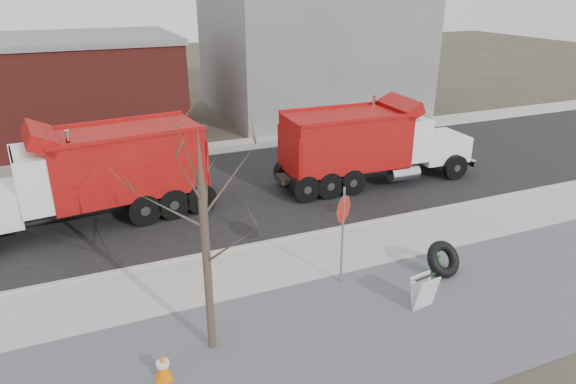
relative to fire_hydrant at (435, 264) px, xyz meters
name	(u,v)px	position (x,y,z in m)	size (l,w,h in m)	color
ground	(295,265)	(-3.44, 2.01, -0.35)	(120.00, 120.00, 0.00)	#383328
gravel_verge	(354,334)	(-3.44, -1.49, -0.34)	(60.00, 5.00, 0.03)	slate
sidewalk	(292,260)	(-3.44, 2.26, -0.32)	(60.00, 2.50, 0.06)	#9E9B93
curb	(276,241)	(-3.44, 3.56, -0.30)	(60.00, 0.15, 0.11)	#9E9B93
road	(232,191)	(-3.44, 8.31, -0.34)	(60.00, 9.40, 0.02)	black
far_sidewalk	(198,150)	(-3.44, 14.01, -0.32)	(60.00, 2.00, 0.06)	#9E9B93
building_grey	(312,46)	(5.56, 20.01, 3.65)	(12.00, 10.00, 8.00)	gray
bare_tree	(204,216)	(-6.64, -0.59, 2.94)	(3.20, 3.20, 5.20)	#382D23
fire_hydrant	(435,264)	(0.00, 0.00, 0.00)	(0.44, 0.43, 0.77)	#26662B
truck_tire	(443,259)	(0.25, -0.05, 0.12)	(1.19, 1.03, 1.04)	black
stop_sign	(343,219)	(-2.64, 0.68, 1.57)	(0.65, 0.46, 2.84)	gray
sandwich_board	(424,292)	(-1.31, -1.24, 0.14)	(0.72, 0.51, 0.92)	silver
traffic_cone_near	(163,367)	(-7.85, -1.22, -0.02)	(0.35, 0.35, 0.67)	orange
dump_truck_red_a	(369,142)	(2.03, 7.05, 1.38)	(8.45, 2.58, 3.40)	black
dump_truck_red_b	(94,172)	(-8.48, 7.40, 1.47)	(8.57, 3.35, 3.58)	black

